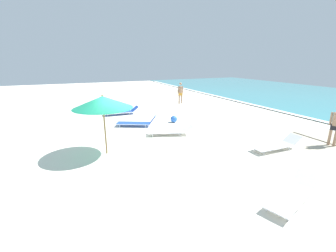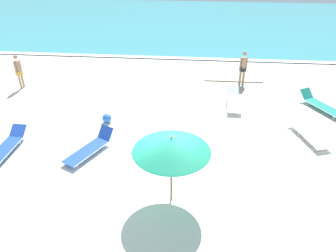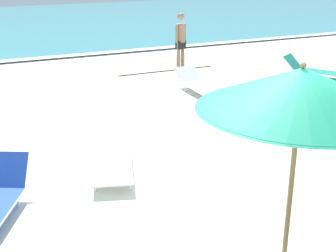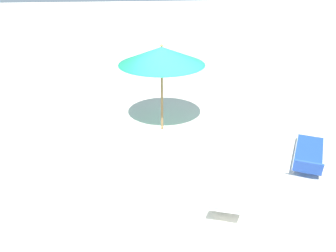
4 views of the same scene
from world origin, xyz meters
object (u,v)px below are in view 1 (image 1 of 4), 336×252
at_px(sun_lounger_beside_umbrella, 171,131).
at_px(beachgoer_shoreline_child, 336,123).
at_px(sun_lounger_near_water_right, 121,112).
at_px(beach_ball, 174,119).
at_px(sun_lounger_near_water_left, 137,122).
at_px(beachgoer_wading_adult, 180,92).
at_px(sun_lounger_mid_beach_pair_a, 293,194).
at_px(beach_umbrella, 103,102).
at_px(sun_lounger_mid_beach_solo, 277,145).

distance_m(sun_lounger_beside_umbrella, beachgoer_shoreline_child, 7.10).
xyz_separation_m(sun_lounger_near_water_right, beach_ball, (3.21, 2.40, -0.01)).
bearing_deg(beach_ball, sun_lounger_near_water_left, -91.75).
bearing_deg(beachgoer_wading_adult, sun_lounger_mid_beach_pair_a, -91.56).
distance_m(sun_lounger_beside_umbrella, sun_lounger_mid_beach_pair_a, 6.24).
xyz_separation_m(sun_lounger_near_water_left, beachgoer_shoreline_child, (6.21, 6.82, 0.78)).
bearing_deg(beachgoer_shoreline_child, beach_ball, -166.44).
xyz_separation_m(beach_umbrella, sun_lounger_near_water_right, (-6.32, 1.98, -1.83)).
bearing_deg(sun_lounger_near_water_right, beachgoer_wading_adult, 112.52).
distance_m(sun_lounger_beside_umbrella, beachgoer_wading_adult, 8.47).
bearing_deg(beachgoer_wading_adult, sun_lounger_near_water_left, -122.52).
distance_m(sun_lounger_near_water_left, beachgoer_wading_adult, 7.45).
bearing_deg(sun_lounger_mid_beach_solo, beachgoer_shoreline_child, 77.31).
relative_size(sun_lounger_near_water_left, sun_lounger_mid_beach_pair_a, 0.97).
bearing_deg(sun_lounger_near_water_right, sun_lounger_beside_umbrella, 15.51).
xyz_separation_m(beachgoer_wading_adult, beachgoer_shoreline_child, (11.40, 1.54, 0.00)).
distance_m(sun_lounger_near_water_left, sun_lounger_mid_beach_solo, 7.04).
bearing_deg(sun_lounger_near_water_right, sun_lounger_near_water_left, 5.43).
xyz_separation_m(sun_lounger_near_water_left, beach_ball, (0.07, 2.21, -0.02)).
distance_m(beach_umbrella, sun_lounger_mid_beach_pair_a, 6.73).
distance_m(beach_umbrella, sun_lounger_near_water_right, 6.88).
relative_size(sun_lounger_near_water_left, sun_lounger_mid_beach_solo, 1.01).
relative_size(sun_lounger_mid_beach_solo, sun_lounger_mid_beach_pair_a, 0.96).
bearing_deg(sun_lounger_near_water_left, beach_umbrella, -7.38).
height_order(sun_lounger_near_water_left, beachgoer_wading_adult, beachgoer_wading_adult).
bearing_deg(sun_lounger_beside_umbrella, sun_lounger_mid_beach_solo, 61.28).
bearing_deg(sun_lounger_near_water_left, beach_ball, 115.24).
height_order(beach_umbrella, sun_lounger_mid_beach_pair_a, beach_umbrella).
bearing_deg(sun_lounger_mid_beach_solo, sun_lounger_beside_umbrella, -136.09).
bearing_deg(sun_lounger_beside_umbrella, sun_lounger_near_water_left, -134.51).
bearing_deg(sun_lounger_beside_umbrella, beach_umbrella, -53.28).
relative_size(sun_lounger_near_water_right, sun_lounger_mid_beach_pair_a, 1.01).
relative_size(sun_lounger_beside_umbrella, sun_lounger_mid_beach_pair_a, 0.99).
xyz_separation_m(sun_lounger_mid_beach_solo, beach_ball, (-5.51, -2.07, -0.01)).
bearing_deg(beach_ball, sun_lounger_near_water_right, -143.28).
distance_m(sun_lounger_near_water_left, sun_lounger_near_water_right, 3.15).
height_order(beach_umbrella, beach_ball, beach_umbrella).
relative_size(beach_umbrella, beachgoer_shoreline_child, 1.33).
bearing_deg(beachgoer_shoreline_child, sun_lounger_near_water_right, -166.50).
height_order(beach_umbrella, beachgoer_shoreline_child, beach_umbrella).
xyz_separation_m(sun_lounger_beside_umbrella, beach_ball, (-2.04, 1.14, -0.01)).
height_order(sun_lounger_mid_beach_pair_a, beachgoer_shoreline_child, beachgoer_shoreline_child).
height_order(beach_umbrella, sun_lounger_beside_umbrella, beach_umbrella).
height_order(sun_lounger_mid_beach_solo, sun_lounger_mid_beach_pair_a, sun_lounger_mid_beach_solo).
relative_size(beach_umbrella, sun_lounger_near_water_left, 1.06).
distance_m(beach_umbrella, sun_lounger_beside_umbrella, 3.88).
relative_size(sun_lounger_beside_umbrella, sun_lounger_near_water_left, 1.02).
relative_size(beach_umbrella, sun_lounger_near_water_right, 1.01).
distance_m(sun_lounger_near_water_left, sun_lounger_mid_beach_pair_a, 8.49).
bearing_deg(beach_umbrella, beachgoer_shoreline_child, 71.38).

